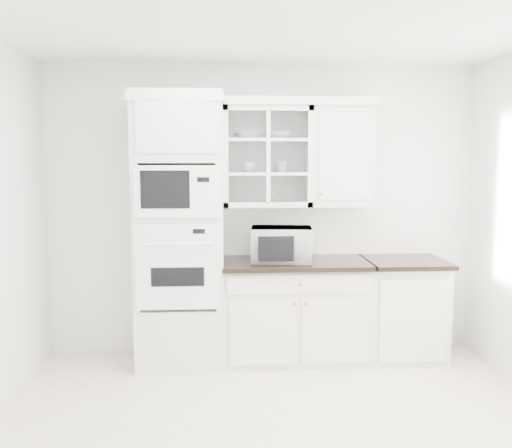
{
  "coord_description": "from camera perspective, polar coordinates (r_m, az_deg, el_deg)",
  "views": [
    {
      "loc": [
        -0.37,
        -3.59,
        1.85
      ],
      "look_at": [
        -0.1,
        1.05,
        1.3
      ],
      "focal_mm": 40.0,
      "sensor_mm": 36.0,
      "label": 1
    }
  ],
  "objects": [
    {
      "name": "room_shell",
      "position": [
        4.04,
        1.93,
        5.74
      ],
      "size": [
        4.0,
        3.5,
        2.7
      ],
      "color": "white",
      "rests_on": "ground"
    },
    {
      "name": "countertop_microwave",
      "position": [
        5.09,
        2.55,
        -2.03
      ],
      "size": [
        0.57,
        0.49,
        0.31
      ],
      "primitive_type": "imported",
      "rotation": [
        0.0,
        0.0,
        3.05
      ],
      "color": "white",
      "rests_on": "base_cabinet_run"
    },
    {
      "name": "bowl_a",
      "position": [
        5.19,
        -0.83,
        8.83
      ],
      "size": [
        0.29,
        0.29,
        0.06
      ],
      "primitive_type": "imported",
      "rotation": [
        0.0,
        0.0,
        0.27
      ],
      "color": "white",
      "rests_on": "upper_cabinet_glass"
    },
    {
      "name": "ground",
      "position": [
        4.06,
        2.41,
        -20.31
      ],
      "size": [
        4.0,
        3.5,
        0.01
      ],
      "primitive_type": "cube",
      "color": "beige",
      "rests_on": "ground"
    },
    {
      "name": "crown_molding",
      "position": [
        5.19,
        -0.05,
        12.11
      ],
      "size": [
        2.14,
        0.38,
        0.07
      ],
      "primitive_type": "cube",
      "color": "silver",
      "rests_on": "room_shell"
    },
    {
      "name": "upper_cabinet_glass",
      "position": [
        5.19,
        1.1,
        6.74
      ],
      "size": [
        0.8,
        0.33,
        0.9
      ],
      "color": "silver",
      "rests_on": "room_shell"
    },
    {
      "name": "cup_a",
      "position": [
        5.17,
        -0.72,
        5.71
      ],
      "size": [
        0.13,
        0.13,
        0.09
      ],
      "primitive_type": "imported",
      "rotation": [
        0.0,
        0.0,
        0.1
      ],
      "color": "white",
      "rests_on": "upper_cabinet_glass"
    },
    {
      "name": "base_cabinet_run",
      "position": [
        5.27,
        3.92,
        -8.54
      ],
      "size": [
        1.32,
        0.67,
        0.92
      ],
      "color": "silver",
      "rests_on": "ground"
    },
    {
      "name": "cup_b",
      "position": [
        5.22,
        2.62,
        5.75
      ],
      "size": [
        0.11,
        0.11,
        0.1
      ],
      "primitive_type": "imported",
      "rotation": [
        0.0,
        0.0,
        0.05
      ],
      "color": "white",
      "rests_on": "upper_cabinet_glass"
    },
    {
      "name": "bowl_b",
      "position": [
        5.23,
        2.41,
        8.86
      ],
      "size": [
        0.26,
        0.26,
        0.07
      ],
      "primitive_type": "imported",
      "rotation": [
        0.0,
        0.0,
        0.24
      ],
      "color": "white",
      "rests_on": "upper_cabinet_glass"
    },
    {
      "name": "upper_cabinet_solid",
      "position": [
        5.29,
        8.46,
        6.67
      ],
      "size": [
        0.55,
        0.33,
        0.9
      ],
      "primitive_type": "cube",
      "color": "silver",
      "rests_on": "room_shell"
    },
    {
      "name": "extra_base_cabinet",
      "position": [
        5.48,
        14.45,
        -8.13
      ],
      "size": [
        0.72,
        0.67,
        0.92
      ],
      "color": "silver",
      "rests_on": "ground"
    },
    {
      "name": "oven_column",
      "position": [
        5.07,
        -7.6,
        -0.69
      ],
      "size": [
        0.76,
        0.68,
        2.4
      ],
      "color": "silver",
      "rests_on": "ground"
    }
  ]
}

